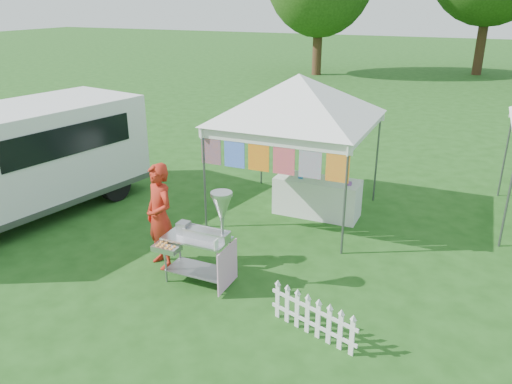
% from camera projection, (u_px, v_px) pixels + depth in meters
% --- Properties ---
extents(ground, '(120.00, 120.00, 0.00)m').
position_uv_depth(ground, '(220.00, 293.00, 7.96)').
color(ground, '#1C4814').
rests_on(ground, ground).
extents(canopy_main, '(4.24, 4.24, 3.45)m').
position_uv_depth(canopy_main, '(299.00, 74.00, 9.85)').
color(canopy_main, '#59595E').
rests_on(canopy_main, ground).
extents(donut_cart, '(1.18, 0.80, 1.65)m').
position_uv_depth(donut_cart, '(206.00, 231.00, 7.86)').
color(donut_cart, gray).
rests_on(donut_cart, ground).
extents(vendor, '(0.81, 0.72, 1.86)m').
position_uv_depth(vendor, '(160.00, 216.00, 8.48)').
color(vendor, '#AC2315').
rests_on(vendor, ground).
extents(cargo_van, '(3.22, 5.87, 2.31)m').
position_uv_depth(cargo_van, '(20.00, 159.00, 10.46)').
color(cargo_van, silver).
rests_on(cargo_van, ground).
extents(picket_fence, '(1.37, 0.48, 0.56)m').
position_uv_depth(picket_fence, '(313.00, 317.00, 6.87)').
color(picket_fence, silver).
rests_on(picket_fence, ground).
extents(display_table, '(1.80, 0.70, 0.81)m').
position_uv_depth(display_table, '(317.00, 197.00, 10.70)').
color(display_table, white).
rests_on(display_table, ground).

